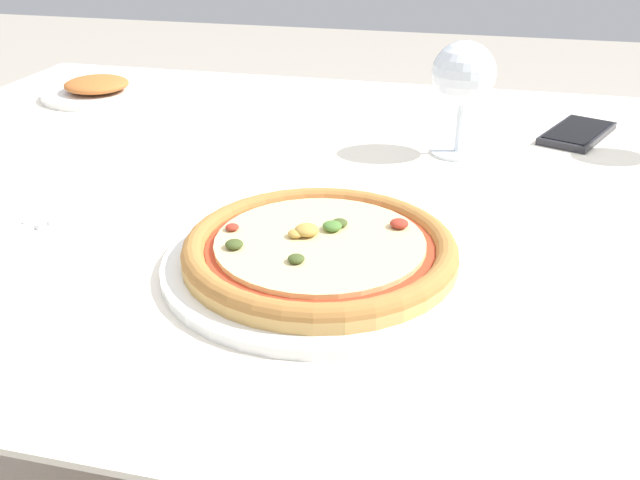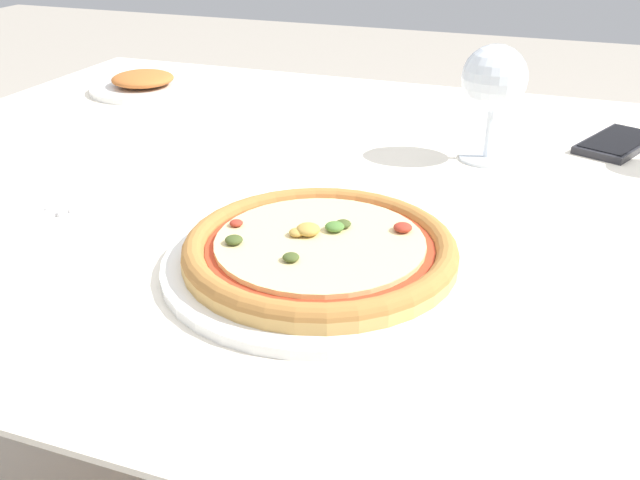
% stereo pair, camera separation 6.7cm
% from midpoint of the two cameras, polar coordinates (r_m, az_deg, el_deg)
% --- Properties ---
extents(dining_table, '(1.34, 1.01, 0.73)m').
position_cam_midpoint_polar(dining_table, '(0.92, 3.54, -0.12)').
color(dining_table, '#997047').
rests_on(dining_table, ground_plane).
extents(pizza_plate, '(0.30, 0.30, 0.04)m').
position_cam_midpoint_polar(pizza_plate, '(0.68, 2.83, -1.07)').
color(pizza_plate, white).
rests_on(pizza_plate, dining_table).
extents(fork, '(0.05, 0.17, 0.00)m').
position_cam_midpoint_polar(fork, '(0.82, -19.61, 1.48)').
color(fork, silver).
rests_on(fork, dining_table).
extents(wine_glass_far_left, '(0.08, 0.08, 0.15)m').
position_cam_midpoint_polar(wine_glass_far_left, '(0.96, 15.77, 12.13)').
color(wine_glass_far_left, silver).
rests_on(wine_glass_far_left, dining_table).
extents(cell_phone, '(0.12, 0.16, 0.01)m').
position_cam_midpoint_polar(cell_phone, '(1.10, 24.36, 7.06)').
color(cell_phone, '#232328').
rests_on(cell_phone, dining_table).
extents(side_plate, '(0.19, 0.19, 0.03)m').
position_cam_midpoint_polar(side_plate, '(1.32, -12.52, 12.07)').
color(side_plate, white).
rests_on(side_plate, dining_table).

